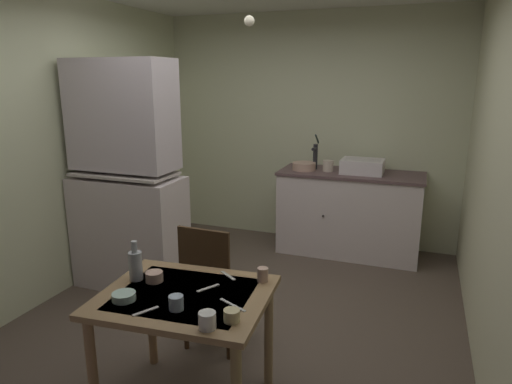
% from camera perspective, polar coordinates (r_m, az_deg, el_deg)
% --- Properties ---
extents(ground_plane, '(5.29, 5.29, 0.00)m').
position_cam_1_polar(ground_plane, '(3.81, -2.24, -16.00)').
color(ground_plane, brown).
extents(wall_back, '(3.56, 0.10, 2.64)m').
position_cam_1_polar(wall_back, '(5.41, 6.65, 7.82)').
color(wall_back, beige).
rests_on(wall_back, ground).
extents(wall_left, '(0.10, 4.39, 2.64)m').
position_cam_1_polar(wall_left, '(4.35, -24.71, 5.07)').
color(wall_left, beige).
rests_on(wall_left, ground).
extents(wall_right, '(0.10, 4.39, 2.64)m').
position_cam_1_polar(wall_right, '(3.13, 29.14, 1.48)').
color(wall_right, beige).
rests_on(wall_right, ground).
extents(hutch_cabinet, '(1.00, 0.50, 2.08)m').
position_cam_1_polar(hutch_cabinet, '(4.26, -15.92, 0.88)').
color(hutch_cabinet, silver).
rests_on(hutch_cabinet, ground).
extents(counter_cabinet, '(1.54, 0.64, 0.92)m').
position_cam_1_polar(counter_cabinet, '(5.12, 11.64, -2.60)').
color(counter_cabinet, silver).
rests_on(counter_cabinet, ground).
extents(sink_basin, '(0.44, 0.34, 0.15)m').
position_cam_1_polar(sink_basin, '(4.98, 13.26, 3.20)').
color(sink_basin, white).
rests_on(sink_basin, counter_cabinet).
extents(hand_pump, '(0.05, 0.27, 0.39)m').
position_cam_1_polar(hand_pump, '(5.09, 7.47, 4.75)').
color(hand_pump, '#232328').
rests_on(hand_pump, counter_cabinet).
extents(mixing_bowl_counter, '(0.26, 0.26, 0.08)m').
position_cam_1_polar(mixing_bowl_counter, '(5.05, 6.07, 3.24)').
color(mixing_bowl_counter, tan).
rests_on(mixing_bowl_counter, counter_cabinet).
extents(stoneware_crock, '(0.11, 0.11, 0.12)m').
position_cam_1_polar(stoneware_crock, '(5.01, 9.07, 3.28)').
color(stoneware_crock, beige).
rests_on(stoneware_crock, counter_cabinet).
extents(dining_table, '(1.00, 0.84, 0.73)m').
position_cam_1_polar(dining_table, '(2.69, -8.88, -14.56)').
color(dining_table, '#98754D').
rests_on(dining_table, ground).
extents(chair_far_side, '(0.41, 0.41, 0.94)m').
position_cam_1_polar(chair_far_side, '(3.29, -5.51, -11.40)').
color(chair_far_side, '#3C2816').
rests_on(chair_far_side, ground).
extents(serving_bowl_wide, '(0.13, 0.13, 0.04)m').
position_cam_1_polar(serving_bowl_wide, '(2.63, -16.31, -12.51)').
color(serving_bowl_wide, '#ADD1C1').
rests_on(serving_bowl_wide, dining_table).
extents(soup_bowl_small, '(0.10, 0.10, 0.06)m').
position_cam_1_polar(soup_bowl_small, '(2.81, -12.70, -10.36)').
color(soup_bowl_small, tan).
rests_on(soup_bowl_small, dining_table).
extents(mug_dark, '(0.08, 0.08, 0.06)m').
position_cam_1_polar(mug_dark, '(2.34, -3.07, -15.27)').
color(mug_dark, beige).
rests_on(mug_dark, dining_table).
extents(mug_tall, '(0.07, 0.07, 0.08)m').
position_cam_1_polar(mug_tall, '(2.74, 0.86, -10.36)').
color(mug_tall, tan).
rests_on(mug_tall, dining_table).
extents(teacup_cream, '(0.08, 0.08, 0.08)m').
position_cam_1_polar(teacup_cream, '(2.47, -10.03, -13.57)').
color(teacup_cream, '#9EB2C6').
rests_on(teacup_cream, dining_table).
extents(teacup_mint, '(0.09, 0.09, 0.08)m').
position_cam_1_polar(teacup_mint, '(2.28, -6.16, -15.79)').
color(teacup_mint, white).
rests_on(teacup_mint, dining_table).
extents(glass_bottle, '(0.08, 0.08, 0.24)m').
position_cam_1_polar(glass_bottle, '(2.83, -14.94, -8.82)').
color(glass_bottle, '#B7BCC1').
rests_on(glass_bottle, dining_table).
extents(table_knife, '(0.18, 0.10, 0.00)m').
position_cam_1_polar(table_knife, '(2.49, -2.97, -14.02)').
color(table_knife, silver).
rests_on(table_knife, dining_table).
extents(teaspoon_near_bowl, '(0.09, 0.14, 0.00)m').
position_cam_1_polar(teaspoon_near_bowl, '(2.68, -6.06, -11.93)').
color(teaspoon_near_bowl, beige).
rests_on(teaspoon_near_bowl, dining_table).
extents(teaspoon_by_cup, '(0.13, 0.10, 0.00)m').
position_cam_1_polar(teaspoon_by_cup, '(2.83, -3.54, -10.45)').
color(teaspoon_by_cup, beige).
rests_on(teaspoon_by_cup, dining_table).
extents(serving_spoon, '(0.09, 0.14, 0.00)m').
position_cam_1_polar(serving_spoon, '(2.50, -13.70, -14.38)').
color(serving_spoon, beige).
rests_on(serving_spoon, dining_table).
extents(pendant_bulb, '(0.08, 0.08, 0.08)m').
position_cam_1_polar(pendant_bulb, '(3.70, -0.85, 20.74)').
color(pendant_bulb, '#F9EFCC').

